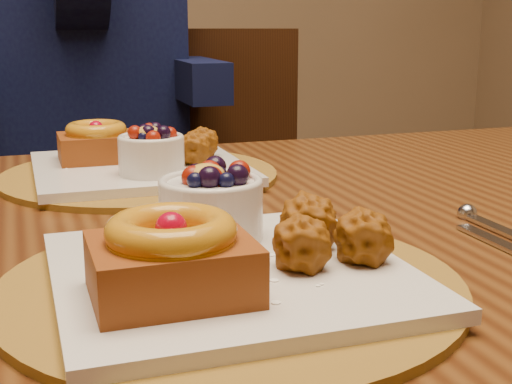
% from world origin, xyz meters
% --- Properties ---
extents(dining_table, '(1.60, 0.90, 0.76)m').
position_xyz_m(dining_table, '(-0.06, -0.08, 0.68)').
color(dining_table, '#3B1B0A').
rests_on(dining_table, ground).
extents(place_setting_near, '(0.38, 0.38, 0.09)m').
position_xyz_m(place_setting_near, '(-0.07, -0.30, 0.78)').
color(place_setting_near, brown).
rests_on(place_setting_near, dining_table).
extents(place_setting_far, '(0.38, 0.38, 0.08)m').
position_xyz_m(place_setting_far, '(-0.07, 0.13, 0.78)').
color(place_setting_far, brown).
rests_on(place_setting_far, dining_table).
extents(chair_far, '(0.59, 0.59, 0.95)m').
position_xyz_m(chair_far, '(0.17, 0.73, 0.52)').
color(chair_far, black).
rests_on(chair_far, ground).
extents(diner, '(0.56, 0.53, 0.91)m').
position_xyz_m(diner, '(-0.08, 0.84, 0.98)').
color(diner, black).
rests_on(diner, ground).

